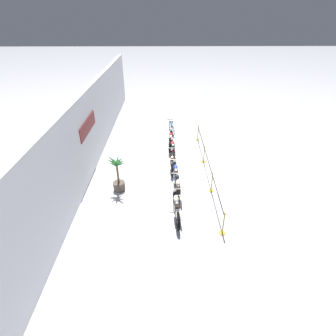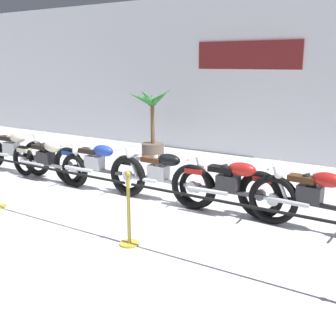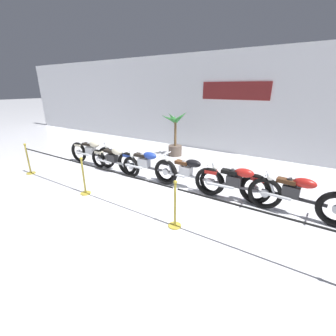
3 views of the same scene
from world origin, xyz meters
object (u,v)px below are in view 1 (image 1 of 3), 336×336
motorcycle_cream_1 (178,190)px  stanchion_mid_left (212,185)px  motorcycle_black_3 (172,161)px  stanchion_mid_right (204,157)px  motorcycle_blue_2 (176,174)px  stanchion_far_right (198,135)px  motorcycle_red_5 (171,140)px  motorcycle_cream_0 (176,208)px  motorcycle_red_4 (173,149)px  stanchion_far_left (212,176)px  bicycle (172,128)px  potted_palm_left_of_row (118,176)px

motorcycle_cream_1 → stanchion_mid_left: size_ratio=2.16×
motorcycle_black_3 → stanchion_mid_right: 2.00m
motorcycle_blue_2 → stanchion_far_right: (5.21, -1.72, -0.13)m
motorcycle_red_5 → motorcycle_blue_2: bearing=-177.8°
motorcycle_red_5 → stanchion_mid_left: 5.22m
motorcycle_cream_0 → stanchion_far_right: 8.01m
motorcycle_black_3 → motorcycle_red_5: size_ratio=0.91×
stanchion_mid_right → stanchion_mid_left: bearing=180.0°
motorcycle_cream_0 → motorcycle_red_4: size_ratio=1.02×
motorcycle_cream_1 → stanchion_far_right: size_ratio=2.16×
motorcycle_cream_0 → motorcycle_blue_2: bearing=-1.5°
stanchion_far_left → stanchion_far_right: same height
motorcycle_black_3 → bicycle: size_ratio=1.33×
stanchion_mid_left → stanchion_far_right: (5.98, 0.00, 0.00)m
stanchion_mid_right → stanchion_far_right: size_ratio=1.00×
motorcycle_red_5 → bicycle: bearing=-2.9°
motorcycle_cream_0 → bicycle: motorcycle_cream_0 is taller
motorcycle_cream_1 → motorcycle_red_4: motorcycle_red_4 is taller
motorcycle_cream_0 → stanchion_mid_right: (4.71, -1.79, -0.12)m
motorcycle_red_4 → stanchion_mid_left: (-3.59, -1.79, -0.13)m
motorcycle_blue_2 → motorcycle_red_5: motorcycle_red_5 is taller
motorcycle_black_3 → stanchion_mid_left: bearing=-139.4°
potted_palm_left_of_row → stanchion_far_left: size_ratio=0.21×
motorcycle_cream_0 → motorcycle_cream_1: bearing=-5.9°
motorcycle_blue_2 → stanchion_mid_right: size_ratio=2.17×
motorcycle_cream_0 → bicycle: size_ratio=1.32×
motorcycle_blue_2 → stanchion_far_left: bearing=-108.0°
stanchion_far_right → motorcycle_cream_0: bearing=167.1°
motorcycle_red_5 → bicycle: 2.34m
motorcycle_red_5 → potted_palm_left_of_row: bearing=150.6°
motorcycle_black_3 → motorcycle_cream_1: bearing=-175.6°
motorcycle_red_5 → stanchion_far_left: stanchion_far_left is taller
motorcycle_red_4 → bicycle: size_ratio=1.30×
motorcycle_cream_1 → motorcycle_red_4: bearing=1.8°
bicycle → motorcycle_red_4: bearing=179.7°
potted_palm_left_of_row → motorcycle_black_3: bearing=-53.0°
motorcycle_blue_2 → motorcycle_red_5: size_ratio=0.93×
motorcycle_cream_1 → stanchion_mid_right: size_ratio=2.16×
motorcycle_cream_0 → motorcycle_black_3: bearing=1.1°
stanchion_mid_left → stanchion_far_right: same height
motorcycle_blue_2 → motorcycle_red_5: (4.10, 0.16, -0.01)m
potted_palm_left_of_row → stanchion_far_left: 4.53m
stanchion_far_left → motorcycle_red_5: bearing=22.0°
motorcycle_cream_0 → motorcycle_red_5: size_ratio=0.91×
motorcycle_cream_1 → stanchion_mid_left: (0.55, -1.66, -0.10)m
motorcycle_cream_0 → motorcycle_red_5: bearing=0.8°
bicycle → stanchion_mid_right: 4.67m
motorcycle_red_4 → bicycle: bearing=-0.3°
potted_palm_left_of_row → stanchion_mid_left: potted_palm_left_of_row is taller
motorcycle_cream_1 → motorcycle_blue_2: 1.32m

